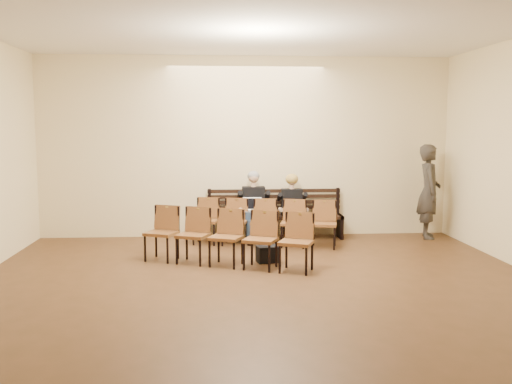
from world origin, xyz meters
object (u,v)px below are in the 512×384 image
seated_woman (292,210)px  chair_row_back (226,238)px  water_bottle (299,212)px  chair_row_front (264,223)px  bag (268,254)px  seated_man (254,207)px  bench (275,227)px  passerby (429,184)px  laptop (253,212)px

seated_woman → chair_row_back: 2.37m
water_bottle → chair_row_front: 0.74m
water_bottle → bag: 1.72m
chair_row_back → seated_man: bearing=97.2°
chair_row_front → chair_row_back: size_ratio=0.96×
seated_man → bag: size_ratio=3.61×
bench → chair_row_front: size_ratio=1.00×
water_bottle → chair_row_back: bearing=-129.7°
passerby → chair_row_back: (-3.95, -1.94, -0.60)m
laptop → chair_row_back: 1.85m
chair_row_back → bench: bearing=88.0°
seated_man → water_bottle: seated_man is taller
laptop → chair_row_back: bearing=-101.4°
chair_row_front → laptop: bearing=132.9°
seated_woman → bag: seated_woman is taller
seated_man → chair_row_front: (0.14, -0.53, -0.21)m
bag → chair_row_front: (0.04, 1.26, 0.29)m
seated_woman → chair_row_front: bearing=-138.1°
water_bottle → chair_row_front: (-0.68, -0.23, -0.15)m
laptop → chair_row_front: 0.40m
laptop → bench: bearing=41.3°
bench → laptop: size_ratio=7.44×
seated_man → laptop: size_ratio=3.64×
bag → seated_man: bearing=93.4°
seated_woman → laptop: bearing=-164.8°
laptop → chair_row_front: bearing=-55.4°
bench → seated_woman: 0.48m
passerby → chair_row_front: bearing=111.7°
passerby → water_bottle: bearing=108.9°
seated_woman → chair_row_back: seated_woman is taller
water_bottle → passerby: passerby is taller
chair_row_front → bag: bearing=-78.2°
seated_man → water_bottle: size_ratio=5.28×
bench → seated_man: (-0.42, -0.12, 0.41)m
seated_woman → bag: size_ratio=3.20×
bench → bag: size_ratio=7.38×
water_bottle → chair_row_back: (-1.39, -1.68, -0.13)m
laptop → bag: laptop is taller
seated_man → laptop: 0.22m
bench → bag: (-0.31, -1.91, -0.10)m
passerby → chair_row_front: passerby is taller
bag → passerby: passerby is taller
laptop → chair_row_back: chair_row_back is taller
bench → water_bottle: size_ratio=10.79×
laptop → passerby: passerby is taller
bench → laptop: bearing=-144.0°
passerby → seated_woman: bearing=102.3°
bench → chair_row_back: 2.33m
bench → bag: bench is taller
passerby → chair_row_front: (-3.23, -0.50, -0.62)m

